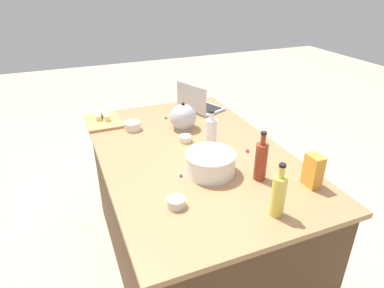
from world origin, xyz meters
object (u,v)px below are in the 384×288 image
Objects in this scene: butter_stick_right at (99,116)px; candy_bag at (313,171)px; bottle_vinegar at (211,131)px; ramekin_medium at (185,139)px; cutting_board at (104,121)px; butter_stick_left at (106,116)px; bottle_oil at (278,195)px; bottle_soy at (261,161)px; ramekin_small at (132,126)px; kettle at (183,117)px; ramekin_wide at (176,202)px; laptop at (198,104)px; mixing_bowl_large at (210,163)px.

candy_bag reaches higher than butter_stick_right.
bottle_vinegar reaches higher than ramekin_medium.
butter_stick_left reaches higher than cutting_board.
bottle_oil is at bearing 112.81° from candy_bag.
candy_bag is at bearing -126.21° from bottle_soy.
bottle_oil reaches higher than bottle_vinegar.
cutting_board is at bearing 135.88° from butter_stick_left.
candy_bag is at bearing -146.06° from ramekin_small.
kettle is 1.25× the size of candy_bag.
bottle_soy is at bearing -169.42° from kettle.
bottle_vinegar is 2.07× the size of butter_stick_left.
bottle_vinegar reaches higher than ramekin_wide.
bottle_soy reaches higher than kettle.
bottle_vinegar reaches higher than cutting_board.
bottle_vinegar is (-0.57, 0.16, 0.04)m from laptop.
mixing_bowl_large reaches higher than cutting_board.
ramekin_medium is 0.46× the size of candy_bag.
butter_stick_right is at bearing 23.59° from cutting_board.
butter_stick_right is at bearing 41.66° from bottle_vinegar.
bottle_oil is 2.34× the size of ramekin_small.
ramekin_wide is at bearing 151.93° from laptop.
laptop is 1.30m from bottle_oil.
ramekin_small is at bearing 18.63° from bottle_oil.
bottle_soy is at bearing -170.94° from bottle_vinegar.
bottle_soy reaches higher than candy_bag.
butter_stick_left is at bearing 85.41° from laptop.
bottle_oil is at bearing -177.13° from kettle.
bottle_soy is 3.09× the size of ramekin_wide.
butter_stick_left is at bearing 32.77° from ramekin_small.
laptop is 0.70m from butter_stick_left.
bottle_soy reaches higher than butter_stick_left.
bottle_oil is 2.34× the size of butter_stick_left.
ramekin_medium is (0.40, -0.02, -0.04)m from mixing_bowl_large.
laptop is 1.74× the size of kettle.
bottle_oil reaches higher than candy_bag.
candy_bag is (-0.30, -0.42, 0.02)m from mixing_bowl_large.
mixing_bowl_large is 2.47× the size of butter_stick_left.
butter_stick_right is (1.10, 0.65, -0.07)m from bottle_soy.
kettle is 0.87m from ramekin_wide.
bottle_vinegar is 0.83m from cutting_board.
butter_stick_right is (0.36, 0.51, -0.04)m from kettle.
ramekin_wide is at bearing -172.17° from cutting_board.
butter_stick_right is (1.37, 0.56, -0.07)m from bottle_oil.
kettle is 0.35m from ramekin_small.
ramekin_wide is (-0.90, 0.01, -0.01)m from ramekin_small.
butter_stick_left is (0.63, 0.54, -0.06)m from bottle_vinegar.
ramekin_wide is (-1.10, -0.15, 0.01)m from cutting_board.
butter_stick_left is at bearing 33.74° from candy_bag.
bottle_soy is 0.49m from ramekin_wide.
bottle_oil is (-1.29, 0.18, 0.06)m from laptop.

